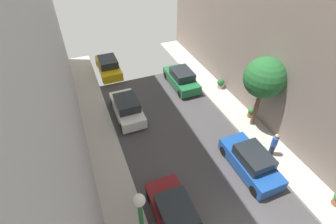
# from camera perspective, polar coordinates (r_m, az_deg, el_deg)

# --- Properties ---
(sidewalk_right) EXTENTS (2.00, 44.00, 0.15)m
(sidewalk_right) POSITION_cam_1_polar(r_m,az_deg,el_deg) (16.50, 32.00, -17.51)
(sidewalk_right) COLOR #B7B2A8
(sidewalk_right) RESTS_ON ground
(parked_car_left_2) EXTENTS (1.78, 4.20, 1.57)m
(parked_car_left_2) POSITION_cam_1_polar(r_m,az_deg,el_deg) (13.27, 1.72, -22.15)
(parked_car_left_2) COLOR maroon
(parked_car_left_2) RESTS_ON ground
(parked_car_left_3) EXTENTS (1.78, 4.20, 1.57)m
(parked_car_left_3) POSITION_cam_1_polar(r_m,az_deg,el_deg) (18.99, -9.17, 0.92)
(parked_car_left_3) COLOR white
(parked_car_left_3) RESTS_ON ground
(parked_car_left_4) EXTENTS (1.78, 4.20, 1.57)m
(parked_car_left_4) POSITION_cam_1_polar(r_m,az_deg,el_deg) (24.53, -13.25, 9.93)
(parked_car_left_4) COLOR gold
(parked_car_left_4) RESTS_ON ground
(parked_car_right_3) EXTENTS (1.78, 4.20, 1.57)m
(parked_car_right_3) POSITION_cam_1_polar(r_m,az_deg,el_deg) (15.88, 18.13, -10.54)
(parked_car_right_3) COLOR #194799
(parked_car_right_3) RESTS_ON ground
(parked_car_right_4) EXTENTS (1.78, 4.20, 1.57)m
(parked_car_right_4) POSITION_cam_1_polar(r_m,az_deg,el_deg) (22.09, 3.03, 7.48)
(parked_car_right_4) COLOR #1E6638
(parked_car_right_4) RESTS_ON ground
(pedestrian) EXTENTS (0.40, 0.36, 1.72)m
(pedestrian) POSITION_cam_1_polar(r_m,az_deg,el_deg) (16.85, 22.70, -6.63)
(pedestrian) COLOR #2D334C
(pedestrian) RESTS_ON sidewalk_right
(street_tree_1) EXTENTS (2.65, 2.65, 5.16)m
(street_tree_1) POSITION_cam_1_polar(r_m,az_deg,el_deg) (17.08, 20.83, 7.13)
(street_tree_1) COLOR brown
(street_tree_1) RESTS_ON sidewalk_right
(potted_plant_2) EXTENTS (0.45, 0.45, 0.76)m
(potted_plant_2) POSITION_cam_1_polar(r_m,az_deg,el_deg) (19.58, 18.08, -0.08)
(potted_plant_2) COLOR brown
(potted_plant_2) RESTS_ON sidewalk_right
(potted_plant_3) EXTENTS (0.58, 0.58, 0.84)m
(potted_plant_3) POSITION_cam_1_polar(r_m,az_deg,el_deg) (22.12, 11.71, 6.32)
(potted_plant_3) COLOR #B2A899
(potted_plant_3) RESTS_ON sidewalk_right
(lamp_post) EXTENTS (0.44, 0.44, 5.10)m
(lamp_post) POSITION_cam_1_polar(r_m,az_deg,el_deg) (9.95, -5.89, -23.62)
(lamp_post) COLOR #26723F
(lamp_post) RESTS_ON sidewalk_left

